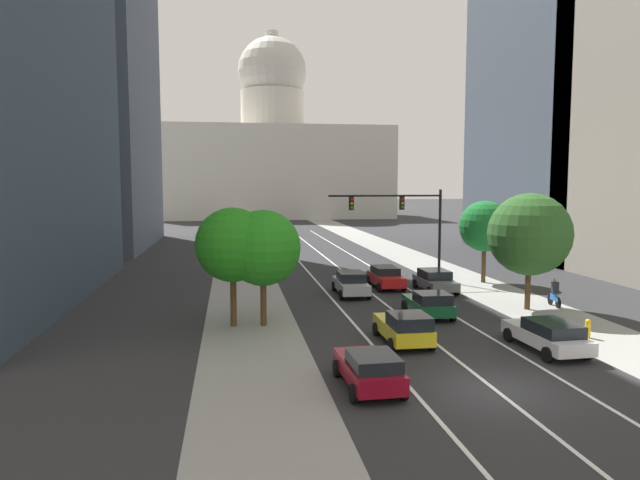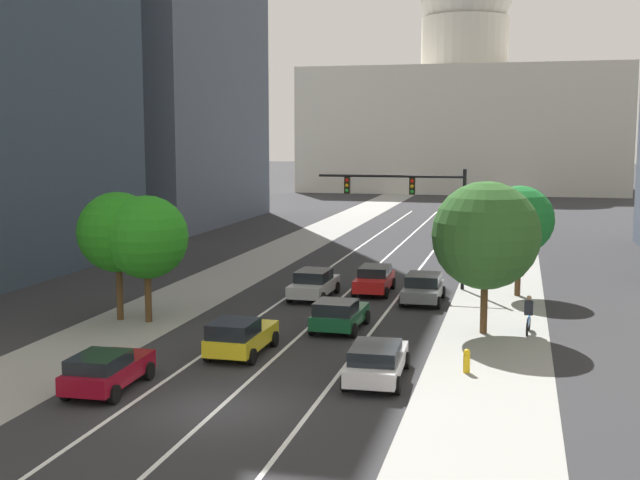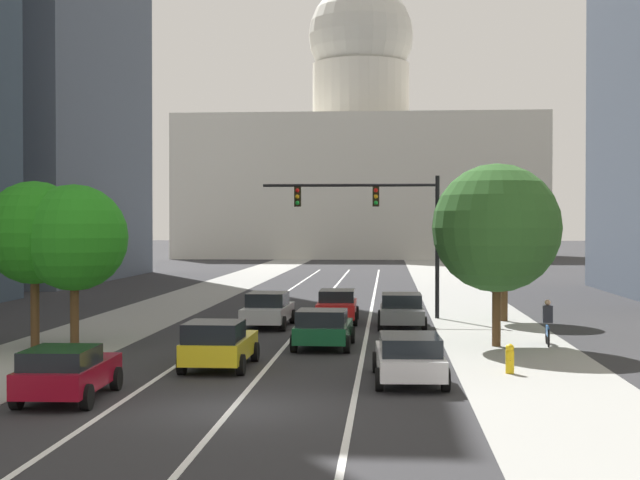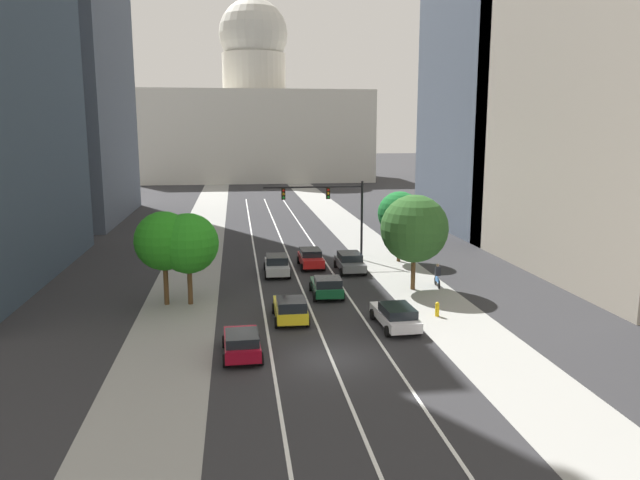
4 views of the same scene
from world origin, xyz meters
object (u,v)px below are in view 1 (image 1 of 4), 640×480
(capitol_building, at_px, (273,158))
(street_tree_near_right, at_px, (530,234))
(car_red, at_px, (386,277))
(cyclist, at_px, (555,293))
(car_silver, at_px, (351,283))
(car_green, at_px, (429,304))
(car_gray, at_px, (435,280))
(street_tree_mid_left, at_px, (263,248))
(fire_hydrant, at_px, (588,328))
(street_tree_near_left, at_px, (233,245))
(traffic_signal_mast, at_px, (405,215))
(street_tree_far_right, at_px, (485,226))
(car_crimson, at_px, (370,369))
(car_yellow, at_px, (404,327))
(car_white, at_px, (548,335))

(capitol_building, bearing_deg, street_tree_near_right, -85.34)
(car_red, distance_m, cyclist, 11.25)
(car_silver, bearing_deg, car_green, -155.54)
(car_gray, height_order, street_tree_mid_left, street_tree_mid_left)
(car_gray, xyz_separation_m, fire_hydrant, (3.08, -12.45, -0.32))
(capitol_building, height_order, street_tree_near_right, capitol_building)
(car_green, height_order, street_tree_near_left, street_tree_near_left)
(traffic_signal_mast, xyz_separation_m, street_tree_far_right, (5.73, -1.02, -0.83))
(car_silver, bearing_deg, street_tree_far_right, -71.53)
(car_crimson, bearing_deg, car_red, -18.43)
(car_silver, bearing_deg, car_crimson, 171.80)
(car_gray, xyz_separation_m, street_tree_far_right, (4.83, 3.02, 3.39))
(car_gray, bearing_deg, cyclist, -137.20)
(fire_hydrant, bearing_deg, street_tree_near_left, 163.68)
(capitol_building, distance_m, street_tree_mid_left, 98.19)
(traffic_signal_mast, bearing_deg, street_tree_mid_left, -133.48)
(cyclist, bearing_deg, car_green, 105.46)
(street_tree_near_left, distance_m, street_tree_mid_left, 1.54)
(capitol_building, distance_m, traffic_signal_mast, 86.19)
(traffic_signal_mast, height_order, fire_hydrant, traffic_signal_mast)
(street_tree_far_right, bearing_deg, car_silver, -162.93)
(street_tree_far_right, bearing_deg, fire_hydrant, -96.45)
(car_green, relative_size, car_yellow, 0.97)
(car_green, distance_m, cyclist, 8.41)
(fire_hydrant, bearing_deg, traffic_signal_mast, 103.58)
(car_gray, relative_size, street_tree_mid_left, 0.71)
(car_crimson, distance_m, car_gray, 19.68)
(car_yellow, height_order, street_tree_mid_left, street_tree_mid_left)
(car_silver, bearing_deg, cyclist, -114.54)
(traffic_signal_mast, bearing_deg, car_red, -133.27)
(car_white, height_order, street_tree_far_right, street_tree_far_right)
(street_tree_far_right, distance_m, street_tree_mid_left, 19.97)
(car_silver, relative_size, street_tree_mid_left, 0.77)
(cyclist, bearing_deg, street_tree_near_left, 101.26)
(car_yellow, distance_m, street_tree_near_right, 11.67)
(fire_hydrant, bearing_deg, car_white, -150.46)
(capitol_building, height_order, car_yellow, capitol_building)
(capitol_building, bearing_deg, street_tree_near_left, -95.37)
(car_silver, distance_m, fire_hydrant, 15.12)
(car_white, xyz_separation_m, street_tree_near_left, (-13.56, 6.61, 3.47))
(car_red, relative_size, street_tree_mid_left, 0.70)
(car_gray, height_order, traffic_signal_mast, traffic_signal_mast)
(cyclist, xyz_separation_m, street_tree_far_right, (-0.52, 8.75, 3.32))
(car_red, xyz_separation_m, street_tree_near_right, (6.35, -7.99, 3.60))
(car_gray, distance_m, street_tree_near_left, 15.90)
(street_tree_far_right, xyz_separation_m, street_tree_mid_left, (-16.86, -10.71, -0.13))
(traffic_signal_mast, distance_m, fire_hydrant, 17.56)
(capitol_building, distance_m, car_silver, 90.88)
(car_white, bearing_deg, car_red, 8.16)
(car_crimson, relative_size, car_green, 1.00)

